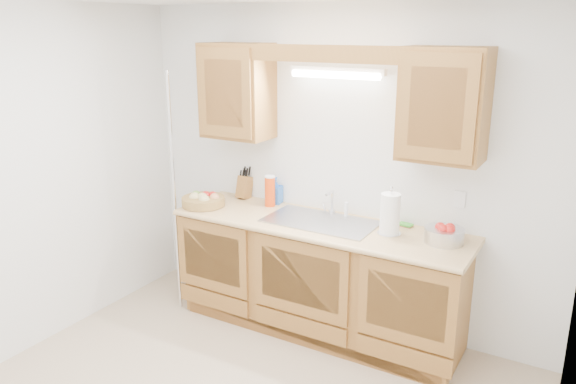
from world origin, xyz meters
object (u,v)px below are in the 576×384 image
Objects in this scene: fruit_basket at (203,200)px; apple_bowl at (444,234)px; paper_towel at (390,214)px; knife_block at (244,186)px.

apple_bowl reaches higher than fruit_basket.
apple_bowl is (0.38, 0.03, -0.09)m from paper_towel.
paper_towel is at bearing -174.91° from apple_bowl.
knife_block is 1.78m from apple_bowl.
knife_block reaches higher than apple_bowl.
fruit_basket is at bearing -174.94° from paper_towel.
knife_block reaches higher than fruit_basket.
knife_block is 1.41m from paper_towel.
paper_towel is at bearing -7.65° from knife_block.
knife_block is at bearing 65.06° from fruit_basket.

